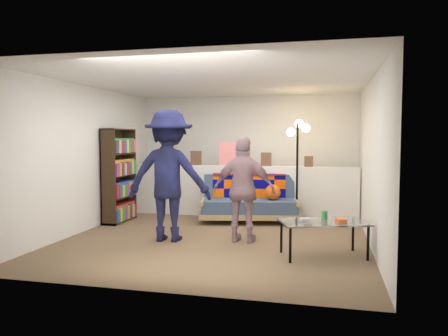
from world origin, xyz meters
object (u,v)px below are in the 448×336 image
bookshelf (119,178)px  person_right (244,189)px  floor_lamp (298,149)px  futon_sofa (250,202)px  person_left (169,175)px  coffee_table (324,223)px

bookshelf → person_right: (2.53, -1.03, -0.01)m
bookshelf → floor_lamp: (3.19, 0.74, 0.53)m
futon_sofa → person_left: bearing=-118.1°
person_left → person_right: 1.14m
bookshelf → floor_lamp: floor_lamp is taller
floor_lamp → person_right: floor_lamp is taller
futon_sofa → person_right: bearing=-83.4°
futon_sofa → coffee_table: 2.53m
floor_lamp → bookshelf: bearing=-166.9°
person_left → person_right: bearing=-176.7°
coffee_table → person_left: bearing=170.2°
futon_sofa → coffee_table: futon_sofa is taller
floor_lamp → coffee_table: bearing=-77.9°
futon_sofa → bookshelf: size_ratio=1.12×
floor_lamp → person_left: person_left is taller
coffee_table → floor_lamp: floor_lamp is taller
bookshelf → person_left: 1.85m
floor_lamp → person_right: (-0.67, -1.77, -0.55)m
person_left → floor_lamp: bearing=-137.2°
floor_lamp → person_left: bearing=-132.9°
futon_sofa → person_right: 1.66m
floor_lamp → person_right: 1.97m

